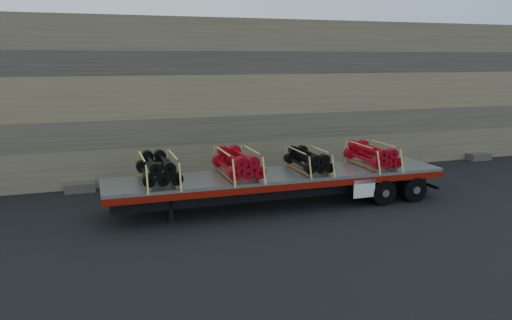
{
  "coord_description": "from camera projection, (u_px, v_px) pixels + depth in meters",
  "views": [
    {
      "loc": [
        -7.52,
        -16.1,
        5.31
      ],
      "look_at": [
        -1.6,
        1.34,
        1.54
      ],
      "focal_mm": 35.0,
      "sensor_mm": 36.0,
      "label": 1
    }
  ],
  "objects": [
    {
      "name": "ground",
      "position": [
        309.0,
        205.0,
        18.37
      ],
      "size": [
        120.0,
        120.0,
        0.0
      ],
      "primitive_type": "plane",
      "color": "black",
      "rests_on": "ground"
    },
    {
      "name": "rock_wall",
      "position": [
        253.0,
        97.0,
        23.69
      ],
      "size": [
        44.0,
        3.0,
        7.0
      ],
      "primitive_type": "cube",
      "color": "#7A6B54",
      "rests_on": "ground"
    },
    {
      "name": "trailer",
      "position": [
        278.0,
        190.0,
        18.1
      ],
      "size": [
        12.38,
        2.46,
        1.24
      ],
      "primitive_type": null,
      "rotation": [
        0.0,
        0.0,
        -0.01
      ],
      "color": "#A4A7AB",
      "rests_on": "ground"
    },
    {
      "name": "bundle_front",
      "position": [
        158.0,
        169.0,
        16.57
      ],
      "size": [
        1.26,
        2.49,
        0.88
      ],
      "primitive_type": null,
      "rotation": [
        0.0,
        0.0,
        -0.01
      ],
      "color": "black",
      "rests_on": "trailer"
    },
    {
      "name": "bundle_midfront",
      "position": [
        237.0,
        164.0,
        17.42
      ],
      "size": [
        1.27,
        2.52,
        0.89
      ],
      "primitive_type": null,
      "rotation": [
        0.0,
        0.0,
        -0.01
      ],
      "color": "#A40815",
      "rests_on": "trailer"
    },
    {
      "name": "bundle_midrear",
      "position": [
        308.0,
        161.0,
        18.26
      ],
      "size": [
        1.09,
        2.16,
        0.76
      ],
      "primitive_type": null,
      "rotation": [
        0.0,
        0.0,
        -0.01
      ],
      "color": "black",
      "rests_on": "trailer"
    },
    {
      "name": "bundle_rear",
      "position": [
        372.0,
        155.0,
        19.07
      ],
      "size": [
        1.18,
        2.34,
        0.83
      ],
      "primitive_type": null,
      "rotation": [
        0.0,
        0.0,
        -0.01
      ],
      "color": "#A40815",
      "rests_on": "trailer"
    }
  ]
}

